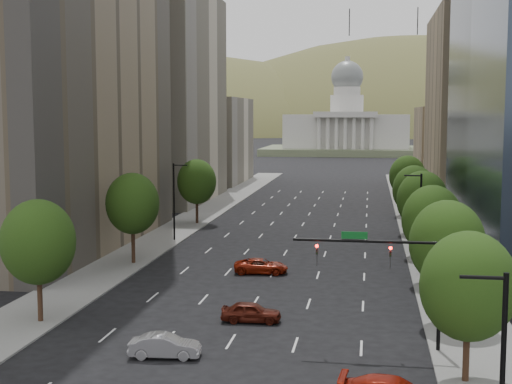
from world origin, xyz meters
The scene contains 23 objects.
sidewalk_left centered at (-15.50, 60.00, 0.07)m, with size 6.00×200.00×0.15m, color slate.
sidewalk_right centered at (15.50, 60.00, 0.07)m, with size 6.00×200.00×0.15m, color slate.
midrise_cream_left centered at (-25.00, 103.00, 17.50)m, with size 14.00×30.00×35.00m, color beige.
filler_left centered at (-25.00, 136.00, 9.00)m, with size 14.00×26.00×18.00m, color beige.
parking_tan_right centered at (25.00, 100.00, 15.00)m, with size 14.00×30.00×30.00m, color #8C7759.
filler_right centered at (25.00, 133.00, 8.00)m, with size 14.00×26.00×16.00m, color #8C7759.
tree_right_0 centered at (14.00, 25.00, 5.39)m, with size 5.20×5.20×8.39m.
tree_right_1 centered at (14.00, 36.00, 5.75)m, with size 5.20×5.20×8.75m.
tree_right_2 centered at (14.00, 48.00, 5.60)m, with size 5.20×5.20×8.61m.
tree_right_3 centered at (14.00, 60.00, 5.89)m, with size 5.20×5.20×8.89m.
tree_right_4 centered at (14.00, 74.00, 5.46)m, with size 5.20×5.20×8.46m.
tree_right_5 centered at (14.00, 90.00, 5.75)m, with size 5.20×5.20×8.75m.
tree_left_0 centered at (-14.00, 32.00, 5.75)m, with size 5.20×5.20×8.75m.
tree_left_1 centered at (-14.00, 52.00, 5.96)m, with size 5.20×5.20×8.97m.
tree_left_2 centered at (-14.00, 78.00, 5.68)m, with size 5.20×5.20×8.68m.
streetlight_rn centered at (13.44, 55.00, 4.84)m, with size 1.70×0.20×9.00m.
streetlight_ln centered at (-13.44, 65.00, 4.84)m, with size 1.70×0.20×9.00m.
traffic_signal centered at (10.53, 30.00, 5.17)m, with size 9.12×0.40×7.38m.
capitol centered at (0.00, 249.71, 8.58)m, with size 60.00×40.00×35.20m.
foothills centered at (34.67, 599.39, -37.78)m, with size 720.00×413.00×263.00m.
car_maroon centered at (0.58, 34.54, 0.72)m, with size 1.70×4.22×1.44m, color #49150C.
car_silver centered at (-3.34, 26.44, 0.71)m, with size 1.50×4.30×1.42m, color #99989E.
car_red_far centered at (-1.07, 49.95, 0.69)m, with size 2.28×4.95×1.37m, color maroon.
Camera 1 is at (8.66, -13.85, 14.57)m, focal length 50.13 mm.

